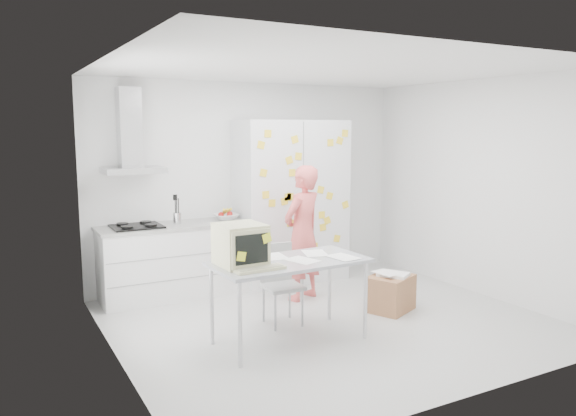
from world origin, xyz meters
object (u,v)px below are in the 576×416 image
person (303,233)px  chair (280,279)px  desk (259,253)px  cardboard_box (391,293)px

person → chair: size_ratio=1.92×
desk → cardboard_box: (1.79, 0.23, -0.70)m
person → desk: bearing=22.2°
chair → cardboard_box: chair is taller
desk → chair: size_ratio=1.80×
person → cardboard_box: (0.67, -0.88, -0.61)m
chair → cardboard_box: (1.31, -0.26, -0.27)m
desk → chair: (0.48, 0.49, -0.43)m
chair → person: bearing=47.6°
person → cardboard_box: person is taller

